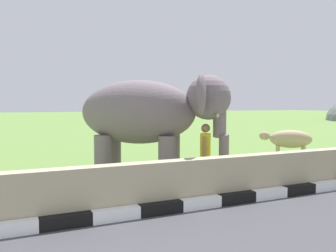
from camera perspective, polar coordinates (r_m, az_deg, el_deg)
The scene contains 5 objects.
striped_curb at distance 6.48m, azimuth -20.42°, elevation -14.97°, with size 16.20×0.20×0.24m.
barrier_parapet at distance 7.21m, azimuth -1.43°, elevation -9.74°, with size 28.00×0.36×1.00m, color tan.
elephant at distance 9.29m, azimuth -2.69°, elevation 1.99°, with size 3.95×3.58×2.92m.
person_handler at distance 9.22m, azimuth 6.14°, elevation -4.17°, with size 0.45×0.56×1.66m.
cow_near at distance 13.60m, azimuth 19.22°, elevation -2.13°, with size 1.76×1.48×1.23m.
Camera 1 is at (-0.78, -2.00, 2.14)m, focal length 37.29 mm.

